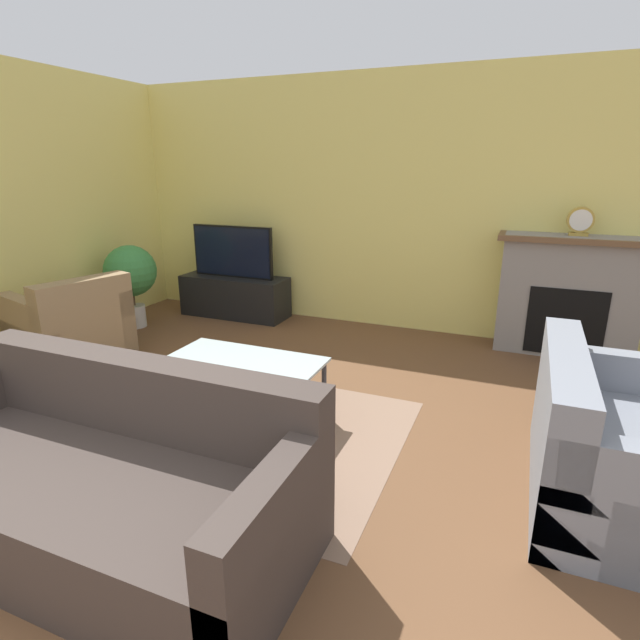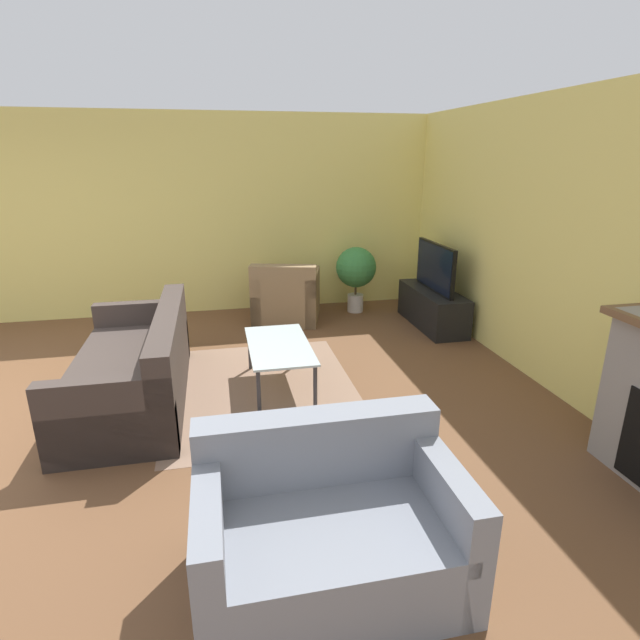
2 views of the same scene
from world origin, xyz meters
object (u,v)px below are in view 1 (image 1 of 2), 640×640
object	(u,v)px
tv	(233,252)
couch_sectional	(102,484)
coffee_table	(244,366)
armchair_by_window	(72,330)
couch_loveseat	(613,452)
potted_plant	(131,274)
mantel_clock	(580,221)

from	to	relation	value
tv	couch_sectional	bearing A→B (deg)	-67.99
couch_sectional	coffee_table	size ratio (longest dim) A/B	1.90
couch_sectional	armchair_by_window	distance (m)	2.64
couch_loveseat	armchair_by_window	size ratio (longest dim) A/B	1.26
coffee_table	potted_plant	bearing A→B (deg)	148.40
armchair_by_window	mantel_clock	xyz separation A→B (m)	(4.26, 1.96, 0.98)
couch_loveseat	armchair_by_window	bearing A→B (deg)	84.60
couch_loveseat	mantel_clock	world-z (taller)	mantel_clock
potted_plant	coffee_table	bearing A→B (deg)	-31.60
couch_sectional	potted_plant	bearing A→B (deg)	129.69
tv	coffee_table	size ratio (longest dim) A/B	0.93
mantel_clock	couch_sectional	bearing A→B (deg)	-121.29
tv	mantel_clock	size ratio (longest dim) A/B	3.98
couch_sectional	armchair_by_window	bearing A→B (deg)	140.75
coffee_table	mantel_clock	world-z (taller)	mantel_clock
couch_sectional	mantel_clock	xyz separation A→B (m)	(2.21, 3.64, 0.99)
tv	potted_plant	bearing A→B (deg)	-135.17
couch_sectional	mantel_clock	bearing A→B (deg)	58.71
tv	potted_plant	size ratio (longest dim) A/B	1.12
couch_sectional	couch_loveseat	size ratio (longest dim) A/B	1.58
couch_loveseat	couch_sectional	bearing A→B (deg)	118.31
coffee_table	mantel_clock	distance (m)	3.31
coffee_table	potted_plant	xyz separation A→B (m)	(-2.26, 1.39, 0.20)
coffee_table	potted_plant	size ratio (longest dim) A/B	1.20
couch_loveseat	armchair_by_window	world-z (taller)	same
tv	armchair_by_window	bearing A→B (deg)	-108.91
couch_sectional	potted_plant	distance (m)	3.52
tv	mantel_clock	distance (m)	3.66
couch_loveseat	coffee_table	world-z (taller)	couch_loveseat
tv	potted_plant	xyz separation A→B (m)	(-0.82, -0.81, -0.18)
couch_sectional	coffee_table	xyz separation A→B (m)	(0.02, 1.30, 0.12)
coffee_table	tv	bearing A→B (deg)	123.21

